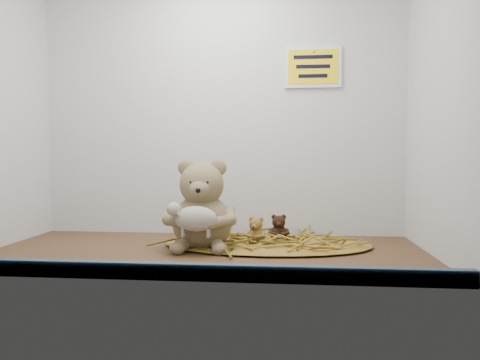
# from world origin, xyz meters

# --- Properties ---
(alcove_shell) EXTENTS (1.20, 0.60, 0.90)m
(alcove_shell) POSITION_xyz_m (0.00, 0.09, 0.45)
(alcove_shell) COLOR #432917
(alcove_shell) RESTS_ON ground
(front_rail) EXTENTS (1.19, 0.02, 0.04)m
(front_rail) POSITION_xyz_m (0.00, -0.29, 0.02)
(front_rail) COLOR #334A61
(front_rail) RESTS_ON shelf_floor
(straw_bed) EXTENTS (0.61, 0.35, 0.01)m
(straw_bed) POSITION_xyz_m (0.16, 0.11, 0.01)
(straw_bed) COLOR olive
(straw_bed) RESTS_ON shelf_floor
(main_teddy) EXTENTS (0.22, 0.23, 0.25)m
(main_teddy) POSITION_xyz_m (-0.02, 0.05, 0.13)
(main_teddy) COLOR #8A7B55
(main_teddy) RESTS_ON shelf_floor
(toy_lamb) EXTENTS (0.15, 0.09, 0.10)m
(toy_lamb) POSITION_xyz_m (-0.02, -0.04, 0.10)
(toy_lamb) COLOR #B1A99F
(toy_lamb) RESTS_ON main_teddy
(mini_teddy_tan) EXTENTS (0.07, 0.08, 0.08)m
(mini_teddy_tan) POSITION_xyz_m (0.13, 0.09, 0.05)
(mini_teddy_tan) COLOR brown
(mini_teddy_tan) RESTS_ON straw_bed
(mini_teddy_brown) EXTENTS (0.07, 0.07, 0.08)m
(mini_teddy_brown) POSITION_xyz_m (0.19, 0.13, 0.05)
(mini_teddy_brown) COLOR black
(mini_teddy_brown) RESTS_ON straw_bed
(wall_sign) EXTENTS (0.16, 0.01, 0.11)m
(wall_sign) POSITION_xyz_m (0.30, 0.29, 0.55)
(wall_sign) COLOR #DDB90B
(wall_sign) RESTS_ON back_wall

